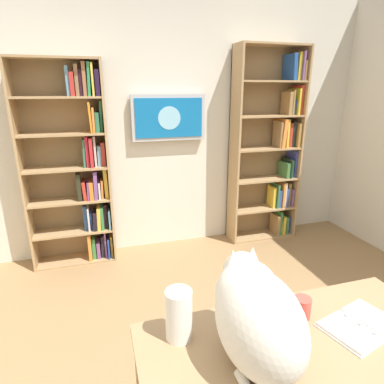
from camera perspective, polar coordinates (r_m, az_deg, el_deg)
The scene contains 9 objects.
wall_back at distance 3.56m, azimuth -3.95°, elevation 11.53°, with size 4.52×0.06×2.70m, color silver.
bookshelf_left at distance 3.87m, azimuth 14.06°, elevation 7.36°, with size 0.80×0.28×2.18m.
bookshelf_right at distance 3.37m, azimuth -19.54°, elevation 3.89°, with size 0.80×0.28×2.00m.
wall_mounted_tv at distance 3.46m, azimuth -4.14°, elevation 12.93°, with size 0.77×0.07×0.47m.
desk at distance 1.58m, azimuth 19.33°, elevation -27.75°, with size 1.33×0.64×0.74m.
cat at distance 1.28m, azimuth 11.02°, elevation -20.13°, with size 0.29×0.58×0.40m.
open_binder at distance 1.68m, azimuth 27.51°, elevation -20.08°, with size 0.38×0.30×0.02m.
paper_towel_roll at distance 1.40m, azimuth -2.34°, elevation -20.83°, with size 0.11×0.11×0.22m, color white.
coffee_mug at distance 1.62m, azimuth 18.78°, elevation -18.73°, with size 0.08×0.08×0.10m, color #D84C3F.
Camera 1 is at (0.76, 1.22, 1.72)m, focal length 30.23 mm.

